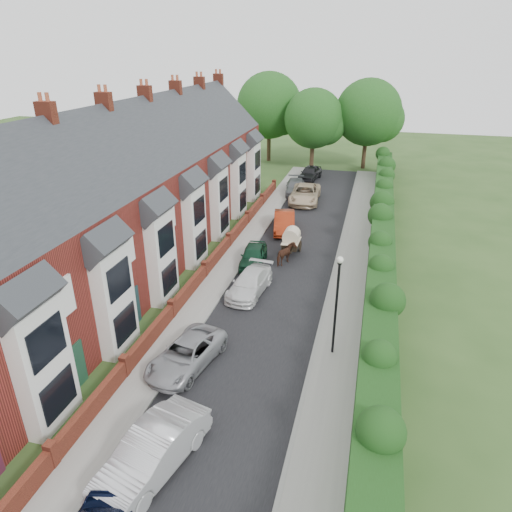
{
  "coord_description": "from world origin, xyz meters",
  "views": [
    {
      "loc": [
        4.44,
        -14.28,
        13.45
      ],
      "look_at": [
        -1.8,
        9.33,
        2.2
      ],
      "focal_mm": 32.0,
      "sensor_mm": 36.0,
      "label": 1
    }
  ],
  "objects_px": {
    "car_grey": "(296,187)",
    "horse_cart": "(291,239)",
    "car_beige": "(305,194)",
    "car_green": "(253,255)",
    "car_red": "(284,222)",
    "car_black": "(310,173)",
    "lamppost": "(337,294)",
    "car_silver_a": "(152,452)",
    "car_silver_b": "(186,354)",
    "car_white": "(250,283)",
    "horse": "(286,254)"
  },
  "relations": [
    {
      "from": "car_silver_b",
      "to": "car_black",
      "type": "xyz_separation_m",
      "value": [
        0.57,
        33.6,
        0.13
      ]
    },
    {
      "from": "car_red",
      "to": "horse_cart",
      "type": "height_order",
      "value": "horse_cart"
    },
    {
      "from": "car_silver_b",
      "to": "car_white",
      "type": "relative_size",
      "value": 1.03
    },
    {
      "from": "car_silver_b",
      "to": "car_beige",
      "type": "relative_size",
      "value": 0.8
    },
    {
      "from": "lamppost",
      "to": "car_white",
      "type": "distance_m",
      "value": 7.7
    },
    {
      "from": "car_silver_b",
      "to": "car_red",
      "type": "xyz_separation_m",
      "value": [
        0.91,
        17.85,
        0.12
      ]
    },
    {
      "from": "car_white",
      "to": "car_silver_a",
      "type": "bearing_deg",
      "value": -84.11
    },
    {
      "from": "lamppost",
      "to": "car_silver_a",
      "type": "height_order",
      "value": "lamppost"
    },
    {
      "from": "car_beige",
      "to": "horse_cart",
      "type": "xyz_separation_m",
      "value": [
        0.97,
        -12.02,
        0.31
      ]
    },
    {
      "from": "horse_cart",
      "to": "car_grey",
      "type": "bearing_deg",
      "value": 99.0
    },
    {
      "from": "lamppost",
      "to": "car_silver_b",
      "type": "distance_m",
      "value": 7.4
    },
    {
      "from": "car_silver_a",
      "to": "car_black",
      "type": "relative_size",
      "value": 1.09
    },
    {
      "from": "car_beige",
      "to": "horse_cart",
      "type": "height_order",
      "value": "horse_cart"
    },
    {
      "from": "car_red",
      "to": "car_green",
      "type": "bearing_deg",
      "value": -107.85
    },
    {
      "from": "car_red",
      "to": "car_beige",
      "type": "relative_size",
      "value": 0.8
    },
    {
      "from": "car_beige",
      "to": "horse",
      "type": "xyz_separation_m",
      "value": [
        0.97,
        -13.84,
        -0.08
      ]
    },
    {
      "from": "car_green",
      "to": "car_black",
      "type": "height_order",
      "value": "car_black"
    },
    {
      "from": "car_green",
      "to": "horse",
      "type": "bearing_deg",
      "value": 9.8
    },
    {
      "from": "car_silver_a",
      "to": "car_red",
      "type": "relative_size",
      "value": 1.07
    },
    {
      "from": "car_black",
      "to": "horse",
      "type": "height_order",
      "value": "car_black"
    },
    {
      "from": "car_grey",
      "to": "car_black",
      "type": "distance_m",
      "value": 5.63
    },
    {
      "from": "car_green",
      "to": "car_red",
      "type": "xyz_separation_m",
      "value": [
        0.75,
        6.65,
        0.09
      ]
    },
    {
      "from": "car_green",
      "to": "car_beige",
      "type": "relative_size",
      "value": 0.68
    },
    {
      "from": "car_grey",
      "to": "car_green",
      "type": "bearing_deg",
      "value": -98.56
    },
    {
      "from": "car_beige",
      "to": "lamppost",
      "type": "bearing_deg",
      "value": -80.73
    },
    {
      "from": "car_red",
      "to": "car_black",
      "type": "xyz_separation_m",
      "value": [
        -0.34,
        15.75,
        0.01
      ]
    },
    {
      "from": "car_green",
      "to": "horse_cart",
      "type": "bearing_deg",
      "value": 42.8
    },
    {
      "from": "car_green",
      "to": "car_silver_b",
      "type": "bearing_deg",
      "value": -97.01
    },
    {
      "from": "horse",
      "to": "car_silver_a",
      "type": "bearing_deg",
      "value": 105.9
    },
    {
      "from": "car_silver_a",
      "to": "horse",
      "type": "bearing_deg",
      "value": 99.77
    },
    {
      "from": "car_black",
      "to": "horse_cart",
      "type": "xyz_separation_m",
      "value": [
        1.7,
        -19.97,
        0.34
      ]
    },
    {
      "from": "car_grey",
      "to": "horse_cart",
      "type": "bearing_deg",
      "value": -90.11
    },
    {
      "from": "car_green",
      "to": "horse_cart",
      "type": "relative_size",
      "value": 1.45
    },
    {
      "from": "car_silver_b",
      "to": "car_silver_a",
      "type": "bearing_deg",
      "value": -67.69
    },
    {
      "from": "car_beige",
      "to": "car_black",
      "type": "relative_size",
      "value": 1.27
    },
    {
      "from": "horse",
      "to": "horse_cart",
      "type": "height_order",
      "value": "horse_cart"
    },
    {
      "from": "lamppost",
      "to": "car_grey",
      "type": "distance_m",
      "value": 26.32
    },
    {
      "from": "car_silver_b",
      "to": "car_beige",
      "type": "height_order",
      "value": "car_beige"
    },
    {
      "from": "car_green",
      "to": "car_grey",
      "type": "height_order",
      "value": "car_grey"
    },
    {
      "from": "car_red",
      "to": "horse_cart",
      "type": "bearing_deg",
      "value": -83.51
    },
    {
      "from": "car_green",
      "to": "horse",
      "type": "height_order",
      "value": "horse"
    },
    {
      "from": "car_beige",
      "to": "car_black",
      "type": "xyz_separation_m",
      "value": [
        -0.73,
        7.95,
        -0.03
      ]
    },
    {
      "from": "lamppost",
      "to": "car_black",
      "type": "xyz_separation_m",
      "value": [
        -5.82,
        31.0,
        -2.53
      ]
    },
    {
      "from": "car_white",
      "to": "car_green",
      "type": "bearing_deg",
      "value": 107.17
    },
    {
      "from": "lamppost",
      "to": "horse",
      "type": "bearing_deg",
      "value": 114.13
    },
    {
      "from": "car_silver_b",
      "to": "car_grey",
      "type": "height_order",
      "value": "car_grey"
    },
    {
      "from": "horse",
      "to": "horse_cart",
      "type": "relative_size",
      "value": 0.63
    },
    {
      "from": "car_green",
      "to": "car_grey",
      "type": "bearing_deg",
      "value": 84.36
    },
    {
      "from": "car_green",
      "to": "car_beige",
      "type": "distance_m",
      "value": 14.5
    },
    {
      "from": "car_green",
      "to": "car_silver_a",
      "type": "bearing_deg",
      "value": -93.0
    }
  ]
}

